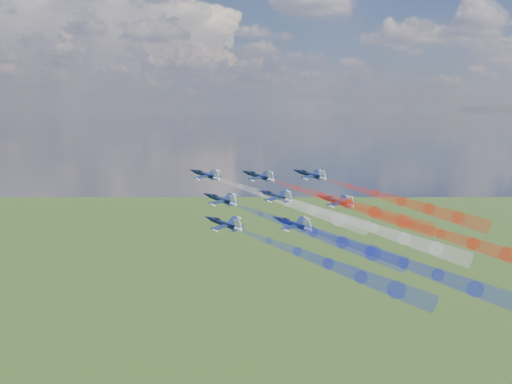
{
  "coord_description": "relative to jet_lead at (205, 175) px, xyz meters",
  "views": [
    {
      "loc": [
        -6.42,
        -178.32,
        155.99
      ],
      "look_at": [
        4.76,
        -18.01,
        132.13
      ],
      "focal_mm": 39.07,
      "sensor_mm": 36.0,
      "label": 1
    }
  ],
  "objects": [
    {
      "name": "jet_center_third",
      "position": [
        20.37,
        -16.53,
        -4.44
      ],
      "size": [
        16.37,
        16.26,
        7.49
      ],
      "primitive_type": null,
      "rotation": [
        0.19,
        -0.18,
        0.86
      ],
      "color": "black"
    },
    {
      "name": "jet_lead",
      "position": [
        0.0,
        0.0,
        0.0
      ],
      "size": [
        16.37,
        16.26,
        7.49
      ],
      "primitive_type": null,
      "rotation": [
        0.19,
        -0.18,
        0.86
      ],
      "color": "black"
    },
    {
      "name": "trail_inner_left",
      "position": [
        28.09,
        -35.41,
        -10.92
      ],
      "size": [
        41.03,
        34.72,
        14.21
      ],
      "primitive_type": null,
      "rotation": [
        0.19,
        -0.18,
        0.86
      ],
      "color": "#1721CA"
    },
    {
      "name": "trail_outer_right",
      "position": [
        56.63,
        -18.11,
        -6.04
      ],
      "size": [
        41.03,
        34.72,
        14.21
      ],
      "primitive_type": null,
      "rotation": [
        0.19,
        -0.18,
        0.86
      ],
      "color": "red"
    },
    {
      "name": "jet_outer_right",
      "position": [
        33.22,
        0.56,
        -0.3
      ],
      "size": [
        16.37,
        16.26,
        7.49
      ],
      "primitive_type": null,
      "rotation": [
        0.19,
        -0.18,
        0.86
      ],
      "color": "black"
    },
    {
      "name": "trail_lead",
      "position": [
        23.4,
        -18.67,
        -5.74
      ],
      "size": [
        41.03,
        34.72,
        14.21
      ],
      "primitive_type": null,
      "rotation": [
        0.19,
        -0.18,
        0.86
      ],
      "color": "white"
    },
    {
      "name": "jet_inner_right",
      "position": [
        16.53,
        -3.0,
        -0.19
      ],
      "size": [
        16.37,
        16.26,
        7.49
      ],
      "primitive_type": null,
      "rotation": [
        0.19,
        -0.18,
        0.86
      ],
      "color": "black"
    },
    {
      "name": "trail_inner_right",
      "position": [
        39.93,
        -21.67,
        -5.93
      ],
      "size": [
        41.03,
        34.72,
        14.21
      ],
      "primitive_type": null,
      "rotation": [
        0.19,
        -0.18,
        0.86
      ],
      "color": "red"
    },
    {
      "name": "jet_inner_left",
      "position": [
        4.69,
        -16.74,
        -5.19
      ],
      "size": [
        16.37,
        16.26,
        7.49
      ],
      "primitive_type": null,
      "rotation": [
        0.19,
        -0.18,
        0.86
      ],
      "color": "black"
    },
    {
      "name": "trail_rear_right",
      "position": [
        61.28,
        -36.19,
        -11.65
      ],
      "size": [
        41.03,
        34.72,
        14.21
      ],
      "primitive_type": null,
      "rotation": [
        0.19,
        -0.18,
        0.86
      ],
      "color": "red"
    },
    {
      "name": "jet_outer_left",
      "position": [
        5.38,
        -33.04,
        -8.85
      ],
      "size": [
        16.37,
        16.26,
        7.49
      ],
      "primitive_type": null,
      "rotation": [
        0.19,
        -0.18,
        0.86
      ],
      "color": "black"
    },
    {
      "name": "trail_rear_left",
      "position": [
        46.83,
        -50.11,
        -15.23
      ],
      "size": [
        41.03,
        34.72,
        14.21
      ],
      "primitive_type": null,
      "rotation": [
        0.19,
        -0.18,
        0.86
      ],
      "color": "#1721CA"
    },
    {
      "name": "trail_outer_left",
      "position": [
        28.78,
        -51.71,
        -14.59
      ],
      "size": [
        41.03,
        34.72,
        14.21
      ],
      "primitive_type": null,
      "rotation": [
        0.19,
        -0.18,
        0.86
      ],
      "color": "#1721CA"
    },
    {
      "name": "trail_center_third",
      "position": [
        43.77,
        -35.2,
        -10.18
      ],
      "size": [
        41.03,
        34.72,
        14.21
      ],
      "primitive_type": null,
      "rotation": [
        0.19,
        -0.18,
        0.86
      ],
      "color": "white"
    },
    {
      "name": "jet_rear_left",
      "position": [
        23.42,
        -31.44,
        -9.5
      ],
      "size": [
        16.37,
        16.26,
        7.49
      ],
      "primitive_type": null,
      "rotation": [
        0.19,
        -0.18,
        0.86
      ],
      "color": "black"
    },
    {
      "name": "jet_rear_right",
      "position": [
        37.87,
        -17.52,
        -5.91
      ],
      "size": [
        16.37,
        16.26,
        7.49
      ],
      "primitive_type": null,
      "rotation": [
        0.19,
        -0.18,
        0.86
      ],
      "color": "black"
    }
  ]
}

